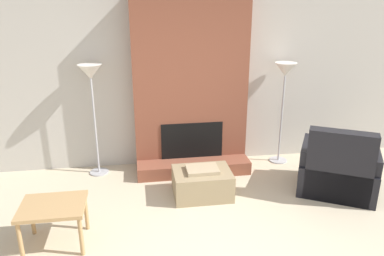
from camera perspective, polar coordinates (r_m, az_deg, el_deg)
wall_back at (r=5.78m, az=-0.53°, el=7.01°), size 7.58×0.06×2.60m
fireplace at (r=5.60m, az=-0.21°, el=5.55°), size 1.70×0.68×2.60m
ottoman at (r=5.06m, az=1.56°, el=-8.33°), size 0.76×0.57×0.41m
armchair at (r=5.46m, az=21.28°, el=-6.23°), size 1.27×1.22×0.97m
side_table at (r=4.29m, az=-20.40°, el=-11.65°), size 0.67×0.55×0.48m
floor_lamp_left at (r=5.47m, az=-15.14°, el=6.93°), size 0.33×0.33×1.66m
floor_lamp_right at (r=5.89m, az=13.98°, el=7.47°), size 0.33×0.33×1.61m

